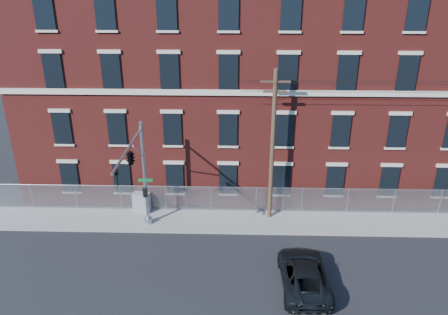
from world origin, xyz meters
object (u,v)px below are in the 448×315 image
utility_pole_near (273,144)px  pickup_truck (304,274)px  traffic_signal_mast (134,164)px  utility_cabinet (142,202)px

utility_pole_near → pickup_truck: utility_pole_near is taller
traffic_signal_mast → utility_pole_near: 8.70m
pickup_truck → utility_pole_near: bearing=-79.7°
utility_pole_near → pickup_truck: (1.32, -6.82, -4.62)m
traffic_signal_mast → pickup_truck: size_ratio=1.36×
pickup_truck → utility_cabinet: (-10.03, 7.22, 0.11)m
pickup_truck → traffic_signal_mast: bearing=-20.6°
utility_pole_near → traffic_signal_mast: bearing=-156.9°
utility_cabinet → utility_pole_near: bearing=7.9°
pickup_truck → utility_cabinet: 12.35m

